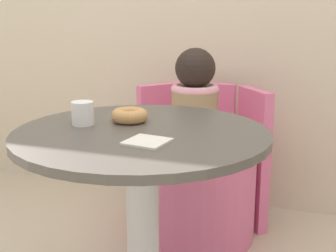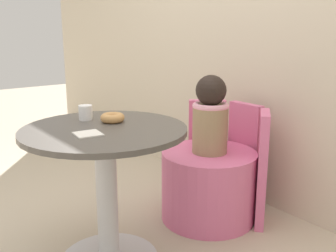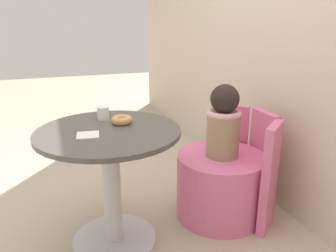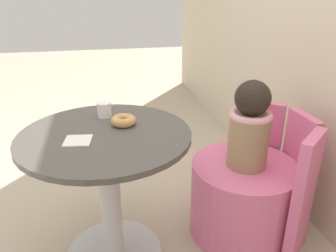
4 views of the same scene
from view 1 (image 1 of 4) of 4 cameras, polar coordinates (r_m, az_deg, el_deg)
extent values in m
cylinder|color=silver|center=(1.49, -3.07, -13.41)|extent=(0.10, 0.10, 0.64)
cylinder|color=#4C4742|center=(1.37, -3.25, -1.07)|extent=(0.76, 0.76, 0.02)
cylinder|color=#DB6693|center=(2.16, 3.12, -8.12)|extent=(0.56, 0.56, 0.42)
cube|color=#DB6693|center=(2.40, 5.21, -2.70)|extent=(0.24, 0.05, 0.67)
cube|color=#DB6693|center=(2.25, 10.28, -4.00)|extent=(0.19, 0.21, 0.67)
cube|color=#DB6693|center=(2.36, -0.93, -2.89)|extent=(0.19, 0.21, 0.67)
cylinder|color=#937A56|center=(2.05, 3.26, 0.94)|extent=(0.20, 0.20, 0.28)
torus|color=pink|center=(2.03, 3.31, 4.58)|extent=(0.21, 0.21, 0.04)
sphere|color=black|center=(2.01, 3.34, 7.05)|extent=(0.17, 0.17, 0.17)
torus|color=tan|center=(1.47, -4.59, 1.29)|extent=(0.12, 0.12, 0.04)
cylinder|color=white|center=(1.45, -10.36, 1.54)|extent=(0.07, 0.07, 0.07)
cube|color=silver|center=(1.25, -2.57, -1.90)|extent=(0.12, 0.12, 0.01)
camera|label=2|loc=(1.11, 89.35, 5.10)|focal=42.00mm
camera|label=3|loc=(1.48, 70.61, 12.53)|focal=35.00mm
camera|label=4|loc=(1.49, 55.79, 17.44)|focal=35.00mm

